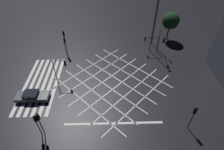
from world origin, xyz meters
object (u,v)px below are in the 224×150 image
at_px(traffic_light_median_south, 60,66).
at_px(traffic_light_sw_cross, 65,42).
at_px(waiting_car, 32,96).
at_px(traffic_light_se_cross, 39,120).
at_px(street_tree_near, 171,21).
at_px(street_lamp_east, 155,17).
at_px(traffic_light_nw_cross, 150,41).
at_px(street_lamp_west, 157,14).
at_px(traffic_light_sw_main, 64,38).
at_px(traffic_light_ne_main, 194,114).
at_px(traffic_light_nw_main, 162,40).
at_px(traffic_light_se_main, 36,121).

bearing_deg(traffic_light_median_south, traffic_light_sw_cross, 96.13).
relative_size(traffic_light_sw_cross, waiting_car, 0.74).
relative_size(traffic_light_se_cross, street_tree_near, 0.64).
relative_size(traffic_light_median_south, street_lamp_east, 0.41).
bearing_deg(street_tree_near, traffic_light_nw_cross, -44.27).
bearing_deg(traffic_light_nw_cross, street_lamp_west, -112.09).
distance_m(traffic_light_se_cross, street_lamp_east, 23.37).
height_order(traffic_light_median_south, street_tree_near, street_tree_near).
distance_m(street_lamp_east, waiting_car, 22.77).
bearing_deg(street_lamp_east, street_tree_near, 134.24).
relative_size(traffic_light_sw_main, traffic_light_ne_main, 1.21).
bearing_deg(traffic_light_ne_main, traffic_light_median_south, 62.84).
distance_m(traffic_light_nw_cross, traffic_light_sw_main, 15.36).
bearing_deg(traffic_light_ne_main, traffic_light_nw_main, 0.35).
xyz_separation_m(traffic_light_sw_cross, traffic_light_median_south, (7.65, 0.82, 0.64)).
height_order(traffic_light_sw_cross, street_lamp_east, street_lamp_east).
relative_size(traffic_light_se_main, street_lamp_east, 0.33).
bearing_deg(traffic_light_sw_cross, traffic_light_ne_main, -43.02).
bearing_deg(traffic_light_ne_main, traffic_light_se_cross, 91.17).
relative_size(traffic_light_nw_main, traffic_light_median_south, 1.06).
bearing_deg(waiting_car, traffic_light_median_south, 43.21).
distance_m(traffic_light_sw_main, waiting_car, 11.91).
distance_m(street_lamp_west, waiting_car, 24.69).
height_order(traffic_light_se_cross, traffic_light_sw_main, traffic_light_sw_main).
relative_size(traffic_light_nw_main, traffic_light_ne_main, 1.18).
relative_size(traffic_light_se_main, traffic_light_ne_main, 0.90).
bearing_deg(street_lamp_west, traffic_light_se_main, -40.85).
relative_size(traffic_light_ne_main, street_lamp_west, 0.37).
height_order(street_lamp_east, street_tree_near, street_lamp_east).
distance_m(traffic_light_nw_main, traffic_light_nw_cross, 2.12).
distance_m(traffic_light_se_main, traffic_light_se_cross, 0.46).
distance_m(traffic_light_se_main, traffic_light_nw_cross, 22.65).
bearing_deg(waiting_car, traffic_light_ne_main, -13.87).
bearing_deg(street_lamp_west, street_tree_near, 117.92).
distance_m(traffic_light_sw_main, street_lamp_east, 16.05).
bearing_deg(traffic_light_sw_cross, traffic_light_sw_main, 71.76).
xyz_separation_m(traffic_light_nw_cross, waiting_car, (11.13, -18.24, -1.86)).
bearing_deg(traffic_light_sw_main, traffic_light_ne_main, 46.62).
height_order(traffic_light_sw_cross, traffic_light_nw_main, traffic_light_nw_main).
bearing_deg(traffic_light_se_main, traffic_light_nw_cross, -43.49).
distance_m(traffic_light_nw_main, traffic_light_se_cross, 22.93).
bearing_deg(traffic_light_se_main, traffic_light_se_cross, -89.90).
height_order(traffic_light_sw_cross, traffic_light_nw_cross, traffic_light_nw_cross).
height_order(traffic_light_sw_main, waiting_car, traffic_light_sw_main).
relative_size(traffic_light_se_cross, waiting_car, 0.82).
bearing_deg(traffic_light_sw_main, traffic_light_median_south, 5.64).
relative_size(traffic_light_se_cross, traffic_light_sw_main, 0.82).
bearing_deg(traffic_light_sw_cross, traffic_light_nw_main, -3.12).
relative_size(traffic_light_se_main, waiting_car, 0.74).
xyz_separation_m(traffic_light_sw_cross, traffic_light_nw_cross, (-0.03, 15.39, 0.08)).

